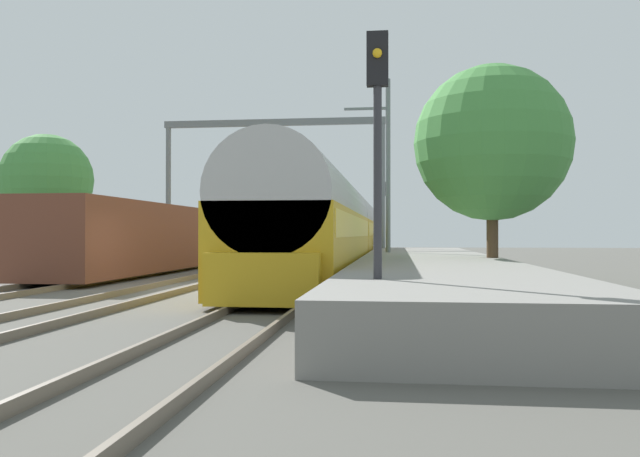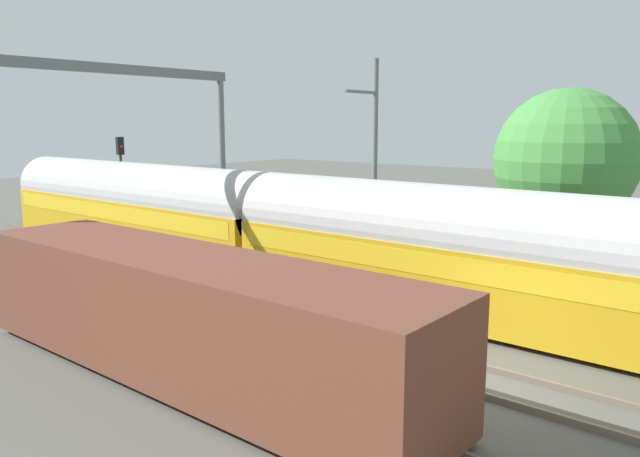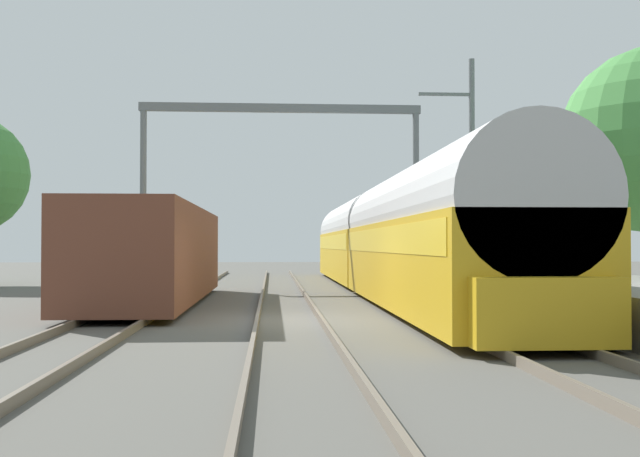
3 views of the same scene
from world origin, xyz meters
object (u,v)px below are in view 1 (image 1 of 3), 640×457
railway_signal_near (378,140)px  railway_signal_far (384,210)px  passenger_train (337,227)px  freight_car (131,238)px  person_crossing (378,245)px  catenary_gantry (273,161)px

railway_signal_near → railway_signal_far: size_ratio=1.00×
passenger_train → freight_car: size_ratio=2.53×
railway_signal_far → railway_signal_near: bearing=-89.0°
person_crossing → railway_signal_near: bearing=0.4°
railway_signal_far → catenary_gantry: 9.85m
freight_car → person_crossing: freight_car is taller
passenger_train → railway_signal_far: 12.42m
passenger_train → railway_signal_near: (2.44, -18.70, 1.24)m
railway_signal_far → catenary_gantry: size_ratio=0.41×
person_crossing → railway_signal_far: size_ratio=0.34×
passenger_train → person_crossing: size_ratio=18.99×
freight_car → railway_signal_far: bearing=60.6°
freight_car → railway_signal_far: 19.82m
passenger_train → freight_car: (-7.77, -5.00, -0.50)m
freight_car → catenary_gantry: 11.16m
person_crossing → catenary_gantry: bearing=-73.7°
railway_signal_near → catenary_gantry: bearing=105.2°
railway_signal_near → catenary_gantry: (-6.33, 23.31, 2.39)m
railway_signal_near → person_crossing: bearing=91.7°
passenger_train → freight_car: 9.25m
person_crossing → railway_signal_far: (0.21, 5.82, 2.18)m
passenger_train → railway_signal_near: bearing=-82.6°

